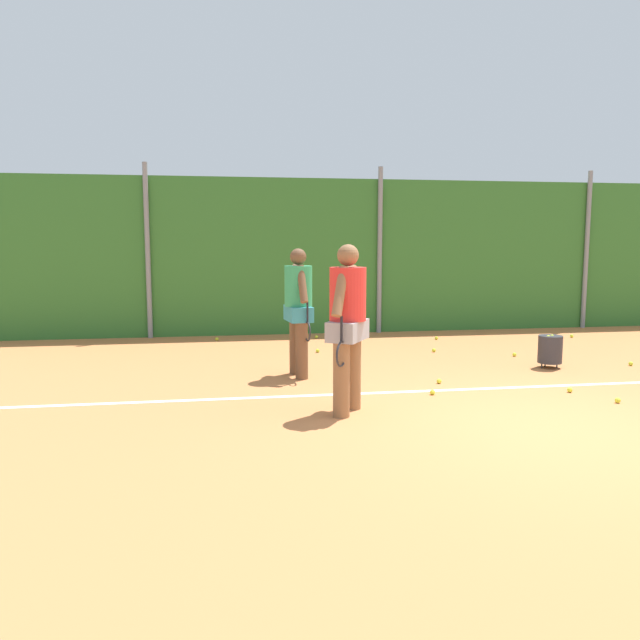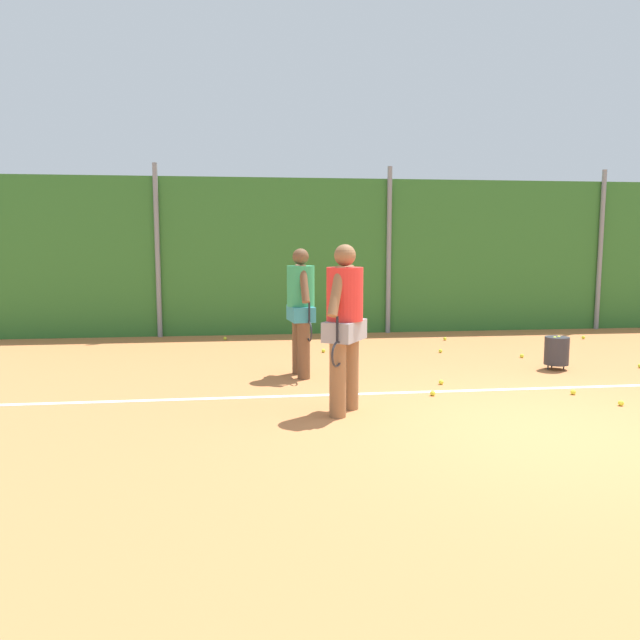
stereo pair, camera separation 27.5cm
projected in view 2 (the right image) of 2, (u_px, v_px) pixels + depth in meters
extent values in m
plane|color=#C67542|center=(470.00, 383.00, 8.45)|extent=(27.88, 27.88, 0.00)
cube|color=#33702D|center=(387.00, 257.00, 13.18)|extent=(16.45, 0.25, 3.22)
cylinder|color=gray|center=(157.00, 251.00, 12.40)|extent=(0.10, 0.10, 3.47)
cylinder|color=gray|center=(389.00, 251.00, 12.99)|extent=(0.10, 0.10, 3.47)
cylinder|color=gray|center=(600.00, 250.00, 13.58)|extent=(0.10, 0.10, 3.47)
cube|color=white|center=(481.00, 390.00, 8.05)|extent=(12.02, 0.10, 0.01)
cylinder|color=#8C603D|center=(351.00, 374.00, 7.11)|extent=(0.18, 0.18, 0.83)
cylinder|color=#8C603D|center=(338.00, 380.00, 6.78)|extent=(0.18, 0.18, 0.83)
cube|color=#99999E|center=(345.00, 330.00, 6.88)|extent=(0.57, 0.64, 0.22)
cylinder|color=red|center=(345.00, 294.00, 6.83)|extent=(0.41, 0.41, 0.59)
sphere|color=#8C603D|center=(345.00, 255.00, 6.78)|extent=(0.24, 0.24, 0.24)
cylinder|color=#8C603D|center=(353.00, 289.00, 7.03)|extent=(0.24, 0.30, 0.57)
cylinder|color=#8C603D|center=(336.00, 292.00, 6.62)|extent=(0.24, 0.30, 0.57)
cylinder|color=black|center=(337.00, 329.00, 6.57)|extent=(0.03, 0.03, 0.28)
torus|color=#26262B|center=(337.00, 354.00, 6.60)|extent=(0.17, 0.25, 0.28)
cylinder|color=brown|center=(298.00, 347.00, 9.04)|extent=(0.18, 0.18, 0.80)
cylinder|color=brown|center=(304.00, 351.00, 8.70)|extent=(0.18, 0.18, 0.80)
cube|color=teal|center=(301.00, 313.00, 8.81)|extent=(0.38, 0.57, 0.21)
cylinder|color=#339E60|center=(301.00, 286.00, 8.76)|extent=(0.39, 0.39, 0.57)
sphere|color=brown|center=(301.00, 257.00, 8.71)|extent=(0.23, 0.23, 0.23)
cylinder|color=brown|center=(297.00, 282.00, 8.97)|extent=(0.14, 0.32, 0.54)
cylinder|color=brown|center=(304.00, 284.00, 8.54)|extent=(0.14, 0.32, 0.54)
cylinder|color=black|center=(309.00, 312.00, 8.52)|extent=(0.03, 0.03, 0.28)
torus|color=#26262B|center=(309.00, 331.00, 8.55)|extent=(0.06, 0.28, 0.28)
cylinder|color=#2D2D33|center=(557.00, 351.00, 9.34)|extent=(0.36, 0.36, 0.42)
cylinder|color=#2D2D33|center=(564.00, 367.00, 9.39)|extent=(0.02, 0.02, 0.08)
cylinder|color=#2D2D33|center=(548.00, 367.00, 9.36)|extent=(0.02, 0.02, 0.08)
cylinder|color=#2D2D33|center=(552.00, 365.00, 9.50)|extent=(0.02, 0.02, 0.08)
sphere|color=#CCDB33|center=(559.00, 338.00, 9.35)|extent=(0.07, 0.07, 0.07)
sphere|color=#CCDB33|center=(555.00, 338.00, 9.29)|extent=(0.07, 0.07, 0.07)
sphere|color=#CCDB33|center=(363.00, 335.00, 12.65)|extent=(0.07, 0.07, 0.07)
sphere|color=#CCDB33|center=(583.00, 337.00, 12.33)|extent=(0.07, 0.07, 0.07)
sphere|color=#CCDB33|center=(522.00, 356.00, 10.33)|extent=(0.07, 0.07, 0.07)
sphere|color=#CCDB33|center=(621.00, 403.00, 7.29)|extent=(0.07, 0.07, 0.07)
sphere|color=#CCDB33|center=(324.00, 337.00, 12.41)|extent=(0.07, 0.07, 0.07)
sphere|color=#CCDB33|center=(225.00, 338.00, 12.21)|extent=(0.07, 0.07, 0.07)
sphere|color=#CCDB33|center=(573.00, 392.00, 7.83)|extent=(0.07, 0.07, 0.07)
sphere|color=#CCDB33|center=(433.00, 393.00, 7.77)|extent=(0.07, 0.07, 0.07)
sphere|color=#CCDB33|center=(640.00, 366.00, 9.49)|extent=(0.07, 0.07, 0.07)
sphere|color=#CCDB33|center=(323.00, 351.00, 10.82)|extent=(0.07, 0.07, 0.07)
sphere|color=#CCDB33|center=(445.00, 339.00, 12.17)|extent=(0.07, 0.07, 0.07)
sphere|color=#CCDB33|center=(441.00, 382.00, 8.39)|extent=(0.07, 0.07, 0.07)
sphere|color=#CCDB33|center=(440.00, 351.00, 10.79)|extent=(0.07, 0.07, 0.07)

